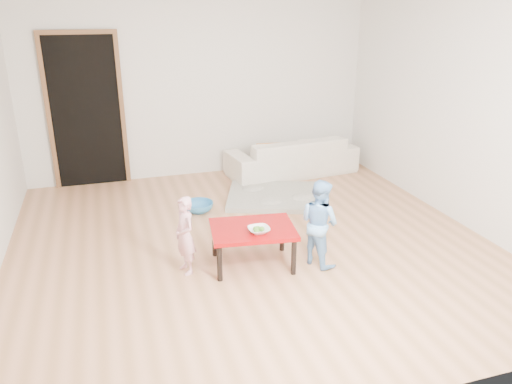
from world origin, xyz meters
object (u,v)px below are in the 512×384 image
sofa (292,156)px  basin (198,207)px  child_pink (185,235)px  child_blue (319,222)px  red_table (253,246)px  bowl (259,230)px

sofa → basin: bearing=26.1°
child_pink → child_blue: size_ratio=0.88×
child_blue → basin: (-0.88, 1.65, -0.38)m
child_blue → basin: size_ratio=2.33×
red_table → basin: size_ratio=2.16×
child_pink → sofa: bearing=125.1°
basin → child_blue: bearing=-61.8°
red_table → basin: red_table is taller
bowl → basin: 1.68m
red_table → child_pink: size_ratio=1.05×
red_table → child_pink: 0.67m
sofa → red_table: (-1.39, -2.53, -0.08)m
red_table → child_blue: size_ratio=0.92×
red_table → child_blue: (0.63, -0.15, 0.23)m
basin → red_table: bearing=-80.5°
child_pink → basin: (0.40, 1.44, -0.32)m
child_pink → child_blue: 1.30m
bowl → child_blue: 0.61m
sofa → bowl: sofa is taller
bowl → child_pink: size_ratio=0.27×
child_blue → basin: 1.90m
child_pink → bowl: bearing=59.1°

